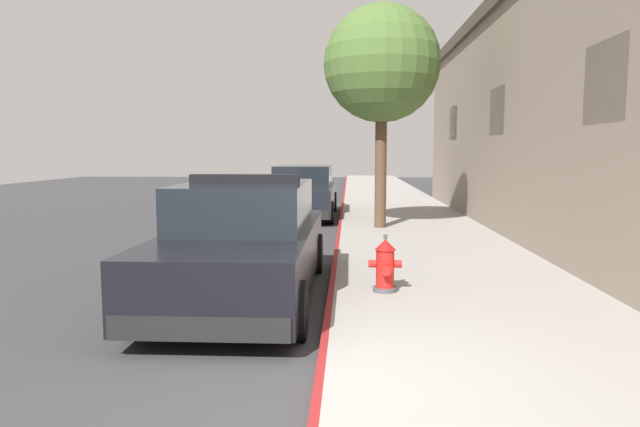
# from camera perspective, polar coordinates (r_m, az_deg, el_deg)

# --- Properties ---
(ground_plane) EXTENTS (33.28, 60.00, 0.20)m
(ground_plane) POSITION_cam_1_polar(r_m,az_deg,el_deg) (15.23, -13.92, -1.85)
(ground_plane) COLOR #353538
(sidewalk_pavement) EXTENTS (3.57, 60.00, 0.14)m
(sidewalk_pavement) POSITION_cam_1_polar(r_m,az_deg,el_deg) (14.64, 9.16, -1.40)
(sidewalk_pavement) COLOR gray
(sidewalk_pavement) RESTS_ON ground
(curb_painted_edge) EXTENTS (0.08, 60.00, 0.14)m
(curb_painted_edge) POSITION_cam_1_polar(r_m,az_deg,el_deg) (14.56, 2.00, -1.37)
(curb_painted_edge) COLOR maroon
(curb_painted_edge) RESTS_ON ground
(police_cruiser) EXTENTS (1.94, 4.84, 1.68)m
(police_cruiser) POSITION_cam_1_polar(r_m,az_deg,el_deg) (7.83, -7.50, -2.98)
(police_cruiser) COLOR black
(police_cruiser) RESTS_ON ground
(parked_car_silver_ahead) EXTENTS (1.94, 4.84, 1.56)m
(parked_car_silver_ahead) POSITION_cam_1_polar(r_m,az_deg,el_deg) (17.42, -1.67, 2.10)
(parked_car_silver_ahead) COLOR black
(parked_car_silver_ahead) RESTS_ON ground
(fire_hydrant) EXTENTS (0.44, 0.40, 0.76)m
(fire_hydrant) POSITION_cam_1_polar(r_m,az_deg,el_deg) (7.63, 6.52, -5.18)
(fire_hydrant) COLOR #4C4C51
(fire_hydrant) RESTS_ON sidewalk_pavement
(street_tree) EXTENTS (2.79, 2.79, 5.33)m
(street_tree) POSITION_cam_1_polar(r_m,az_deg,el_deg) (14.14, 6.19, 14.55)
(street_tree) COLOR brown
(street_tree) RESTS_ON sidewalk_pavement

